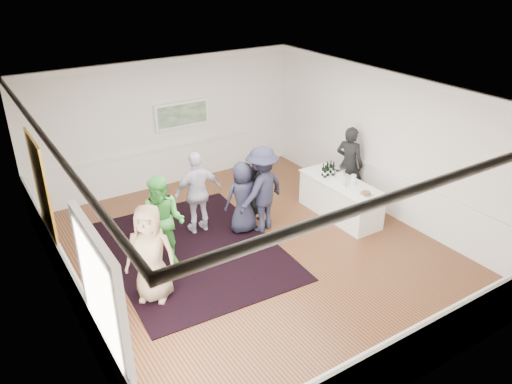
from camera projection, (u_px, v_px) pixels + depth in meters
floor at (254, 253)px, 9.96m from camera, size 8.00×8.00×0.00m
ceiling at (254, 96)px, 8.56m from camera, size 7.00×8.00×0.02m
wall_left at (59, 232)px, 7.57m from camera, size 0.02×8.00×3.20m
wall_right at (388, 145)px, 10.96m from camera, size 0.02×8.00×3.20m
wall_back at (167, 124)px, 12.29m from camera, size 7.00×0.02×3.20m
wall_front at (425, 293)px, 6.24m from camera, size 7.00×0.02×3.20m
wainscoting at (254, 232)px, 9.75m from camera, size 7.00×8.00×1.00m
mirror at (42, 189)px, 8.49m from camera, size 0.05×1.25×1.85m
doorway at (103, 309)px, 6.24m from camera, size 0.10×1.78×2.56m
landscape_painting at (182, 114)px, 12.37m from camera, size 1.44×0.06×0.66m
area_rug at (193, 250)px, 10.05m from camera, size 3.39×4.33×0.02m
serving_table at (340, 199)px, 11.20m from camera, size 0.80×2.09×0.85m
bartender at (349, 164)px, 11.75m from camera, size 0.68×0.79×1.83m
guest_tan at (151, 254)px, 8.33m from camera, size 1.04×0.98×1.79m
guest_green at (163, 222)px, 9.28m from camera, size 1.11×1.09×1.80m
guest_lilac at (198, 193)px, 10.39m from camera, size 1.07×0.48×1.80m
guest_dark_a at (262, 190)px, 10.42m from camera, size 1.37×1.01×1.89m
guest_dark_b at (256, 187)px, 10.68m from camera, size 0.76×0.66×1.76m
guest_navy at (243, 197)px, 10.45m from camera, size 0.83×0.60×1.57m
wine_bottles at (329, 168)px, 11.28m from camera, size 0.38×0.24×0.31m
juice_pitchers at (346, 180)px, 10.82m from camera, size 0.37×0.30×0.24m
ice_bucket at (340, 173)px, 11.14m from camera, size 0.26×0.26×0.25m
nut_bowl at (366, 194)px, 10.38m from camera, size 0.23×0.23×0.08m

